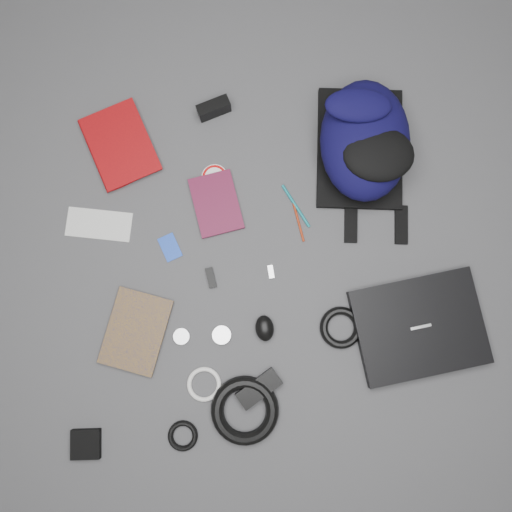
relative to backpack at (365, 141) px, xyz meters
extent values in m
plane|color=#4F4F51|center=(-0.38, -0.27, -0.09)|extent=(4.00, 4.00, 0.00)
cube|color=black|center=(0.05, -0.57, -0.07)|extent=(0.37, 0.29, 0.04)
imported|color=maroon|center=(-0.82, 0.13, -0.07)|extent=(0.24, 0.28, 0.03)
imported|color=#BD880D|center=(-0.85, -0.38, -0.08)|extent=(0.26, 0.29, 0.02)
cube|color=silver|center=(-0.84, -0.08, -0.08)|extent=(0.22, 0.15, 0.00)
cube|color=#4A0E25|center=(-0.47, -0.08, -0.08)|extent=(0.15, 0.20, 0.01)
cube|color=black|center=(-0.42, 0.21, -0.06)|extent=(0.11, 0.06, 0.06)
cylinder|color=white|center=(-0.46, 0.00, -0.08)|extent=(0.09, 0.09, 0.00)
cylinder|color=#0E757F|center=(-0.23, -0.14, -0.08)|extent=(0.06, 0.15, 0.01)
cylinder|color=#99280B|center=(-0.23, -0.19, -0.08)|extent=(0.01, 0.13, 0.01)
cube|color=blue|center=(-0.63, -0.19, -0.08)|extent=(0.07, 0.09, 0.00)
cube|color=black|center=(-0.53, -0.31, -0.08)|extent=(0.03, 0.06, 0.01)
cube|color=silver|center=(-0.35, -0.32, -0.08)|extent=(0.02, 0.04, 0.01)
ellipsoid|color=black|center=(-0.40, -0.49, -0.07)|extent=(0.06, 0.08, 0.04)
cylinder|color=silver|center=(-0.65, -0.46, -0.08)|extent=(0.06, 0.06, 0.01)
cylinder|color=silver|center=(-0.53, -0.48, -0.08)|extent=(0.06, 0.06, 0.01)
torus|color=black|center=(-0.17, -0.53, -0.07)|extent=(0.15, 0.15, 0.02)
cube|color=black|center=(-0.45, -0.65, -0.07)|extent=(0.14, 0.11, 0.03)
torus|color=black|center=(-0.50, -0.71, -0.07)|extent=(0.25, 0.25, 0.04)
cube|color=black|center=(-0.97, -0.71, -0.07)|extent=(0.10, 0.10, 0.02)
torus|color=black|center=(-0.69, -0.75, -0.08)|extent=(0.09, 0.09, 0.02)
torus|color=white|center=(-0.60, -0.61, -0.08)|extent=(0.11, 0.11, 0.01)
camera|label=1|loc=(-0.41, -0.43, 1.43)|focal=35.00mm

